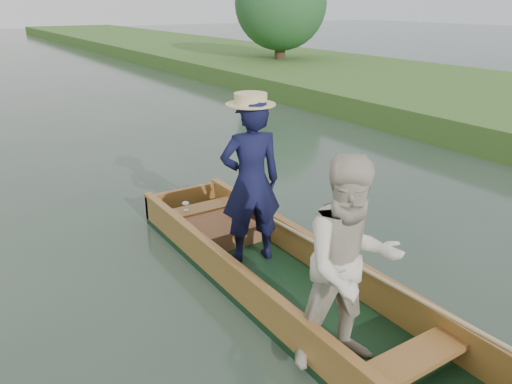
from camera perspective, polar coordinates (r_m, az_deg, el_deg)
ground at (r=5.27m, az=3.63°, el=-11.69°), size 120.00×120.00×0.00m
punt at (r=4.79m, az=4.00°, el=-6.09°), size 1.33×5.26×1.95m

